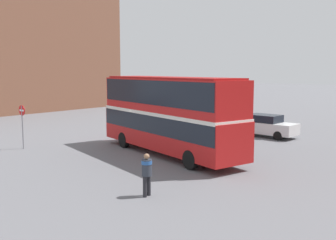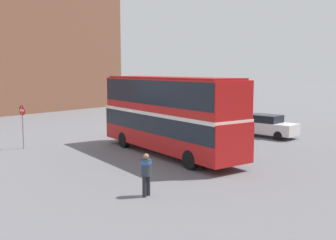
# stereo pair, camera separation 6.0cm
# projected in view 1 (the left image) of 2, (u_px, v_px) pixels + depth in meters

# --- Properties ---
(ground_plane) EXTENTS (240.00, 240.00, 0.00)m
(ground_plane) POSITION_uv_depth(u_px,v_px,m) (157.00, 150.00, 24.46)
(ground_plane) COLOR slate
(building_row_left) EXTENTS (10.28, 28.54, 16.29)m
(building_row_left) POSITION_uv_depth(u_px,v_px,m) (6.00, 43.00, 46.83)
(building_row_left) COLOR brown
(building_row_left) RESTS_ON ground_plane
(double_decker_bus) EXTENTS (11.38, 5.57, 4.55)m
(double_decker_bus) POSITION_uv_depth(u_px,v_px,m) (168.00, 111.00, 22.83)
(double_decker_bus) COLOR red
(double_decker_bus) RESTS_ON ground_plane
(pedestrian_foreground) EXTENTS (0.45, 0.45, 1.71)m
(pedestrian_foreground) POSITION_uv_depth(u_px,v_px,m) (147.00, 170.00, 15.34)
(pedestrian_foreground) COLOR #232328
(pedestrian_foreground) RESTS_ON ground_plane
(parked_car_kerb_near) EXTENTS (4.61, 2.15, 1.65)m
(parked_car_kerb_near) POSITION_uv_depth(u_px,v_px,m) (266.00, 126.00, 29.27)
(parked_car_kerb_near) COLOR silver
(parked_car_kerb_near) RESTS_ON ground_plane
(parked_car_kerb_far) EXTENTS (4.49, 2.52, 1.55)m
(parked_car_kerb_far) POSITION_uv_depth(u_px,v_px,m) (187.00, 111.00, 40.65)
(parked_car_kerb_far) COLOR navy
(parked_car_kerb_far) RESTS_ON ground_plane
(no_entry_sign) EXTENTS (0.65, 0.08, 2.77)m
(no_entry_sign) POSITION_uv_depth(u_px,v_px,m) (22.00, 120.00, 24.59)
(no_entry_sign) COLOR gray
(no_entry_sign) RESTS_ON ground_plane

